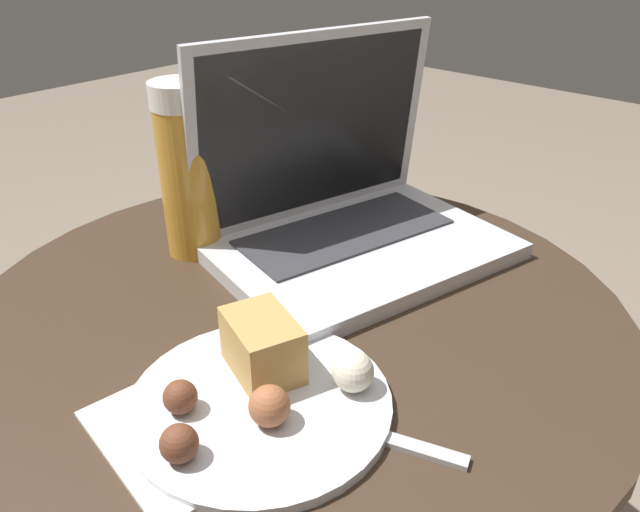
% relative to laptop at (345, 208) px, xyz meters
% --- Properties ---
extents(table, '(0.66, 0.66, 0.50)m').
position_rel_laptop_xyz_m(table, '(-0.13, -0.04, -0.21)').
color(table, '#9E9EA3').
rests_on(table, ground_plane).
extents(napkin, '(0.22, 0.16, 0.00)m').
position_rel_laptop_xyz_m(napkin, '(-0.27, -0.11, -0.05)').
color(napkin, silver).
rests_on(napkin, table).
extents(laptop, '(0.36, 0.29, 0.24)m').
position_rel_laptop_xyz_m(laptop, '(0.00, 0.00, 0.00)').
color(laptop, silver).
rests_on(laptop, table).
extents(beer_glass, '(0.06, 0.06, 0.19)m').
position_rel_laptop_xyz_m(beer_glass, '(-0.12, 0.12, 0.05)').
color(beer_glass, gold).
rests_on(beer_glass, table).
extents(snack_plate, '(0.21, 0.21, 0.06)m').
position_rel_laptop_xyz_m(snack_plate, '(-0.25, -0.12, -0.03)').
color(snack_plate, silver).
rests_on(snack_plate, table).
extents(fork, '(0.08, 0.19, 0.00)m').
position_rel_laptop_xyz_m(fork, '(-0.23, -0.17, -0.05)').
color(fork, '#B2B2B7').
rests_on(fork, table).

